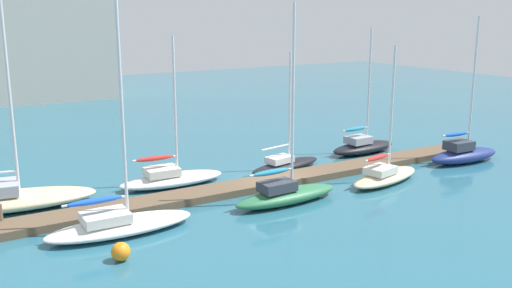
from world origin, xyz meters
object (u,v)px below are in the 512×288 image
object	(u,v)px
sailboat_4	(285,164)
sailboat_6	(363,145)
sailboat_2	(171,177)
mooring_buoy_orange	(121,252)
sailboat_1	(119,223)
sailboat_7	(463,153)
sailboat_5	(385,175)
sailboat_3	(285,193)
sailboat_0	(9,198)

from	to	relation	value
sailboat_4	sailboat_6	world-z (taller)	sailboat_6
sailboat_2	mooring_buoy_orange	world-z (taller)	sailboat_2
sailboat_1	sailboat_2	bearing A→B (deg)	49.63
sailboat_4	sailboat_7	bearing A→B (deg)	-32.87
sailboat_6	sailboat_7	xyz separation A→B (m)	(3.95, -5.34, 0.08)
sailboat_5	sailboat_6	world-z (taller)	sailboat_6
sailboat_2	sailboat_3	world-z (taller)	sailboat_3
sailboat_0	sailboat_2	xyz separation A→B (m)	(8.50, -0.50, -0.07)
sailboat_1	sailboat_0	bearing A→B (deg)	122.67
sailboat_1	mooring_buoy_orange	world-z (taller)	sailboat_1
sailboat_5	sailboat_2	bearing A→B (deg)	138.13
sailboat_0	sailboat_5	distance (m)	20.36
sailboat_2	mooring_buoy_orange	distance (m)	10.05
sailboat_1	sailboat_4	bearing A→B (deg)	22.26
sailboat_6	sailboat_1	bearing A→B (deg)	-166.95
sailboat_1	sailboat_3	world-z (taller)	sailboat_1
sailboat_2	sailboat_4	size ratio (longest dim) A/B	1.15
sailboat_7	sailboat_5	bearing A→B (deg)	-171.75
sailboat_1	sailboat_5	size ratio (longest dim) A/B	1.37
sailboat_6	sailboat_3	bearing A→B (deg)	-153.36
mooring_buoy_orange	sailboat_1	bearing A→B (deg)	73.53
sailboat_3	sailboat_0	bearing A→B (deg)	150.50
sailboat_3	mooring_buoy_orange	world-z (taller)	sailboat_3
sailboat_3	sailboat_2	bearing A→B (deg)	120.93
sailboat_0	sailboat_6	world-z (taller)	sailboat_0
sailboat_5	sailboat_6	xyz separation A→B (m)	(3.68, 6.05, 0.07)
sailboat_1	sailboat_5	bearing A→B (deg)	-0.57
sailboat_0	sailboat_2	distance (m)	8.52
sailboat_2	mooring_buoy_orange	size ratio (longest dim) A/B	10.94
sailboat_1	sailboat_6	distance (m)	20.13
sailboat_5	mooring_buoy_orange	xyz separation A→B (m)	(-16.48, -2.41, -0.10)
sailboat_4	sailboat_5	bearing A→B (deg)	-67.13
sailboat_1	sailboat_7	world-z (taller)	sailboat_1
sailboat_0	sailboat_4	world-z (taller)	sailboat_0
sailboat_6	sailboat_7	distance (m)	6.64
sailboat_3	sailboat_5	size ratio (longest dim) A/B	1.29
sailboat_0	sailboat_1	distance (m)	7.02
sailboat_0	mooring_buoy_orange	distance (m)	9.26
sailboat_2	sailboat_3	size ratio (longest dim) A/B	0.83
sailboat_0	sailboat_5	xyz separation A→B (m)	(19.33, -6.39, -0.09)
sailboat_2	sailboat_5	size ratio (longest dim) A/B	1.07
sailboat_6	sailboat_7	bearing A→B (deg)	-56.71
sailboat_0	mooring_buoy_orange	size ratio (longest dim) A/B	13.60
sailboat_4	sailboat_5	xyz separation A→B (m)	(3.47, -5.17, 0.04)
sailboat_6	mooring_buoy_orange	xyz separation A→B (m)	(-20.16, -8.46, -0.17)
sailboat_1	sailboat_2	xyz separation A→B (m)	(4.81, 5.47, -0.02)
sailboat_7	mooring_buoy_orange	size ratio (longest dim) A/B	12.23
sailboat_3	mooring_buoy_orange	distance (m)	9.78
sailboat_2	sailboat_7	bearing A→B (deg)	-13.40
sailboat_0	sailboat_1	xyz separation A→B (m)	(3.69, -5.97, -0.05)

